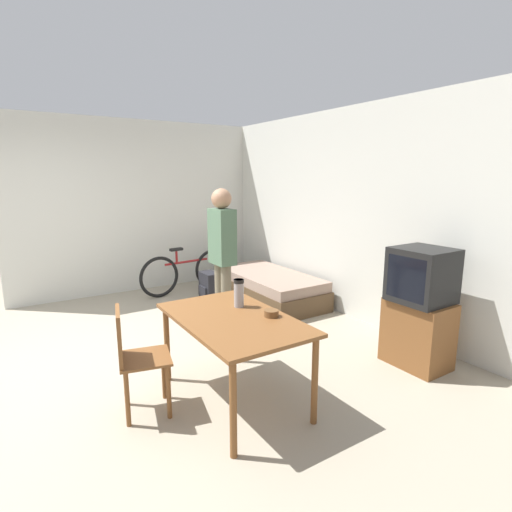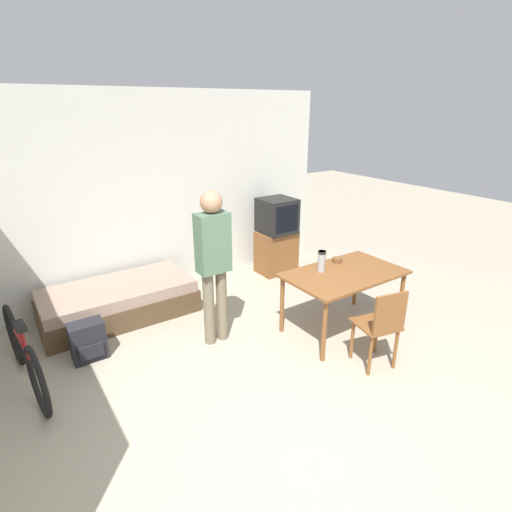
{
  "view_description": "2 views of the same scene",
  "coord_description": "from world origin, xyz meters",
  "px_view_note": "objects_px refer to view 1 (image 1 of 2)",
  "views": [
    {
      "loc": [
        4.08,
        -0.4,
        1.84
      ],
      "look_at": [
        0.34,
        1.99,
        0.95
      ],
      "focal_mm": 28.0,
      "sensor_mm": 36.0,
      "label": 1
    },
    {
      "loc": [
        -1.75,
        -1.76,
        2.49
      ],
      "look_at": [
        0.61,
        1.7,
        0.9
      ],
      "focal_mm": 28.0,
      "sensor_mm": 36.0,
      "label": 2
    }
  ],
  "objects_px": {
    "daybed": "(269,287)",
    "person_standing": "(222,251)",
    "bicycle": "(187,272)",
    "thermos_flask": "(239,292)",
    "tv": "(419,308)",
    "wooden_chair": "(134,355)",
    "backpack": "(210,286)",
    "dining_table": "(233,326)",
    "mate_bowl": "(271,313)"
  },
  "relations": [
    {
      "from": "tv",
      "to": "wooden_chair",
      "type": "bearing_deg",
      "value": -104.41
    },
    {
      "from": "daybed",
      "to": "wooden_chair",
      "type": "xyz_separation_m",
      "value": [
        1.83,
        -2.52,
        0.28
      ]
    },
    {
      "from": "thermos_flask",
      "to": "mate_bowl",
      "type": "xyz_separation_m",
      "value": [
        0.35,
        0.1,
        -0.11
      ]
    },
    {
      "from": "bicycle",
      "to": "backpack",
      "type": "distance_m",
      "value": 0.6
    },
    {
      "from": "dining_table",
      "to": "bicycle",
      "type": "relative_size",
      "value": 0.84
    },
    {
      "from": "wooden_chair",
      "to": "bicycle",
      "type": "xyz_separation_m",
      "value": [
        -2.93,
        1.66,
        -0.16
      ]
    },
    {
      "from": "dining_table",
      "to": "wooden_chair",
      "type": "distance_m",
      "value": 0.79
    },
    {
      "from": "thermos_flask",
      "to": "mate_bowl",
      "type": "bearing_deg",
      "value": 15.57
    },
    {
      "from": "daybed",
      "to": "person_standing",
      "type": "bearing_deg",
      "value": -57.73
    },
    {
      "from": "daybed",
      "to": "person_standing",
      "type": "height_order",
      "value": "person_standing"
    },
    {
      "from": "dining_table",
      "to": "bicycle",
      "type": "distance_m",
      "value": 3.32
    },
    {
      "from": "dining_table",
      "to": "tv",
      "type": "bearing_deg",
      "value": 77.0
    },
    {
      "from": "bicycle",
      "to": "mate_bowl",
      "type": "height_order",
      "value": "mate_bowl"
    },
    {
      "from": "tv",
      "to": "thermos_flask",
      "type": "relative_size",
      "value": 4.8
    },
    {
      "from": "wooden_chair",
      "to": "tv",
      "type": "bearing_deg",
      "value": 75.59
    },
    {
      "from": "person_standing",
      "to": "mate_bowl",
      "type": "distance_m",
      "value": 1.54
    },
    {
      "from": "daybed",
      "to": "mate_bowl",
      "type": "xyz_separation_m",
      "value": [
        2.22,
        -1.5,
        0.54
      ]
    },
    {
      "from": "mate_bowl",
      "to": "thermos_flask",
      "type": "bearing_deg",
      "value": -164.43
    },
    {
      "from": "bicycle",
      "to": "backpack",
      "type": "height_order",
      "value": "bicycle"
    },
    {
      "from": "dining_table",
      "to": "backpack",
      "type": "height_order",
      "value": "dining_table"
    },
    {
      "from": "daybed",
      "to": "thermos_flask",
      "type": "xyz_separation_m",
      "value": [
        1.87,
        -1.6,
        0.65
      ]
    },
    {
      "from": "daybed",
      "to": "mate_bowl",
      "type": "relative_size",
      "value": 15.57
    },
    {
      "from": "wooden_chair",
      "to": "mate_bowl",
      "type": "bearing_deg",
      "value": 68.95
    },
    {
      "from": "daybed",
      "to": "thermos_flask",
      "type": "relative_size",
      "value": 7.43
    },
    {
      "from": "dining_table",
      "to": "backpack",
      "type": "relative_size",
      "value": 3.19
    },
    {
      "from": "dining_table",
      "to": "backpack",
      "type": "distance_m",
      "value": 2.84
    },
    {
      "from": "bicycle",
      "to": "dining_table",
      "type": "bearing_deg",
      "value": -16.22
    },
    {
      "from": "bicycle",
      "to": "thermos_flask",
      "type": "xyz_separation_m",
      "value": [
        2.97,
        -0.75,
        0.53
      ]
    },
    {
      "from": "daybed",
      "to": "wooden_chair",
      "type": "distance_m",
      "value": 3.12
    },
    {
      "from": "daybed",
      "to": "tv",
      "type": "height_order",
      "value": "tv"
    },
    {
      "from": "bicycle",
      "to": "thermos_flask",
      "type": "distance_m",
      "value": 3.11
    },
    {
      "from": "daybed",
      "to": "bicycle",
      "type": "bearing_deg",
      "value": -142.23
    },
    {
      "from": "tv",
      "to": "person_standing",
      "type": "height_order",
      "value": "person_standing"
    },
    {
      "from": "person_standing",
      "to": "daybed",
      "type": "bearing_deg",
      "value": 122.27
    },
    {
      "from": "daybed",
      "to": "wooden_chair",
      "type": "bearing_deg",
      "value": -53.96
    },
    {
      "from": "wooden_chair",
      "to": "bicycle",
      "type": "bearing_deg",
      "value": 150.42
    },
    {
      "from": "thermos_flask",
      "to": "person_standing",
      "type": "bearing_deg",
      "value": 158.82
    },
    {
      "from": "tv",
      "to": "wooden_chair",
      "type": "relative_size",
      "value": 1.36
    },
    {
      "from": "thermos_flask",
      "to": "tv",
      "type": "bearing_deg",
      "value": 69.35
    },
    {
      "from": "bicycle",
      "to": "person_standing",
      "type": "xyz_separation_m",
      "value": [
        1.84,
        -0.31,
        0.67
      ]
    },
    {
      "from": "thermos_flask",
      "to": "backpack",
      "type": "distance_m",
      "value": 2.63
    },
    {
      "from": "wooden_chair",
      "to": "daybed",
      "type": "bearing_deg",
      "value": 126.04
    },
    {
      "from": "person_standing",
      "to": "tv",
      "type": "bearing_deg",
      "value": 34.72
    },
    {
      "from": "tv",
      "to": "mate_bowl",
      "type": "distance_m",
      "value": 1.59
    },
    {
      "from": "person_standing",
      "to": "backpack",
      "type": "height_order",
      "value": "person_standing"
    },
    {
      "from": "tv",
      "to": "bicycle",
      "type": "relative_size",
      "value": 0.74
    },
    {
      "from": "bicycle",
      "to": "daybed",
      "type": "bearing_deg",
      "value": 37.77
    },
    {
      "from": "mate_bowl",
      "to": "backpack",
      "type": "xyz_separation_m",
      "value": [
        -2.75,
        0.78,
        -0.54
      ]
    },
    {
      "from": "mate_bowl",
      "to": "backpack",
      "type": "bearing_deg",
      "value": 164.24
    },
    {
      "from": "tv",
      "to": "bicycle",
      "type": "bearing_deg",
      "value": -165.86
    }
  ]
}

